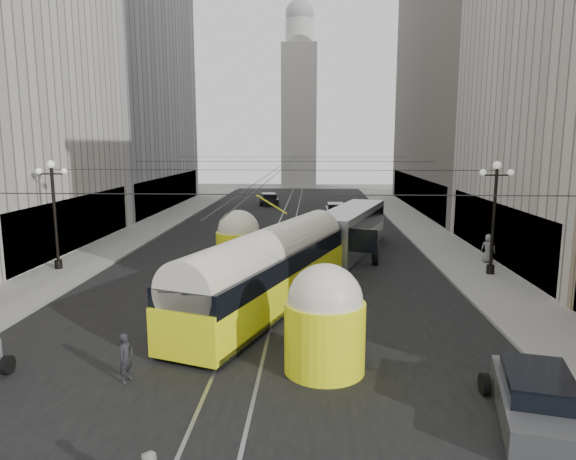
# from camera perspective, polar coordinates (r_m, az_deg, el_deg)

# --- Properties ---
(road) EXTENTS (20.00, 85.00, 0.02)m
(road) POSITION_cam_1_polar(r_m,az_deg,el_deg) (44.16, -0.45, -0.15)
(road) COLOR black
(road) RESTS_ON ground
(sidewalk_left) EXTENTS (4.00, 72.00, 0.15)m
(sidewalk_left) POSITION_cam_1_polar(r_m,az_deg,el_deg) (49.68, -14.17, 0.73)
(sidewalk_left) COLOR gray
(sidewalk_left) RESTS_ON ground
(sidewalk_right) EXTENTS (4.00, 72.00, 0.15)m
(sidewalk_right) POSITION_cam_1_polar(r_m,az_deg,el_deg) (48.48, 14.10, 0.52)
(sidewalk_right) COLOR gray
(sidewalk_right) RESTS_ON ground
(rail_left) EXTENTS (0.12, 85.00, 0.04)m
(rail_left) POSITION_cam_1_polar(r_m,az_deg,el_deg) (44.21, -1.42, -0.15)
(rail_left) COLOR gray
(rail_left) RESTS_ON ground
(rail_right) EXTENTS (0.12, 85.00, 0.04)m
(rail_right) POSITION_cam_1_polar(r_m,az_deg,el_deg) (44.13, 0.53, -0.16)
(rail_right) COLOR gray
(rail_right) RESTS_ON ground
(building_left_far) EXTENTS (12.60, 28.60, 28.60)m
(building_left_far) POSITION_cam_1_polar(r_m,az_deg,el_deg) (63.45, -18.64, 15.29)
(building_left_far) COLOR #999999
(building_left_far) RESTS_ON ground
(building_right_far) EXTENTS (12.60, 32.60, 32.60)m
(building_right_far) POSITION_cam_1_polar(r_m,az_deg,el_deg) (62.14, 20.08, 17.21)
(building_right_far) COLOR #514C47
(building_right_far) RESTS_ON ground
(distant_tower) EXTENTS (6.00, 6.00, 31.36)m
(distant_tower) POSITION_cam_1_polar(r_m,az_deg,el_deg) (91.30, 1.27, 14.30)
(distant_tower) COLOR #B2AFA8
(distant_tower) RESTS_ON ground
(lamppost_left_mid) EXTENTS (1.86, 0.44, 6.37)m
(lamppost_left_mid) POSITION_cam_1_polar(r_m,az_deg,el_deg) (32.85, -24.54, 2.20)
(lamppost_left_mid) COLOR black
(lamppost_left_mid) RESTS_ON sidewalk_left
(lamppost_right_mid) EXTENTS (1.86, 0.44, 6.37)m
(lamppost_right_mid) POSITION_cam_1_polar(r_m,az_deg,el_deg) (30.91, 21.93, 1.96)
(lamppost_right_mid) COLOR black
(lamppost_right_mid) RESTS_ON sidewalk_right
(catenary) EXTENTS (25.00, 72.00, 0.23)m
(catenary) POSITION_cam_1_polar(r_m,az_deg,el_deg) (42.54, -0.37, 7.44)
(catenary) COLOR black
(catenary) RESTS_ON ground
(streetcar) EXTENTS (7.43, 16.02, 3.70)m
(streetcar) POSITION_cam_1_polar(r_m,az_deg,el_deg) (23.57, -2.06, -4.34)
(streetcar) COLOR #F7FF16
(streetcar) RESTS_ON ground
(city_bus) EXTENTS (5.98, 12.40, 3.04)m
(city_bus) POSITION_cam_1_polar(r_m,az_deg,el_deg) (36.01, 6.98, 0.23)
(city_bus) COLOR #9C9FA1
(city_bus) RESTS_ON ground
(sedan_grey) EXTENTS (2.91, 4.90, 1.45)m
(sedan_grey) POSITION_cam_1_polar(r_m,az_deg,el_deg) (16.02, 25.89, -16.63)
(sedan_grey) COLOR #4C4E50
(sedan_grey) RESTS_ON ground
(sedan_white_far) EXTENTS (1.93, 4.49, 1.40)m
(sedan_white_far) POSITION_cam_1_polar(r_m,az_deg,el_deg) (53.14, 5.31, 2.16)
(sedan_white_far) COLOR silver
(sedan_white_far) RESTS_ON ground
(sedan_dark_far) EXTENTS (2.73, 4.80, 1.43)m
(sedan_dark_far) POSITION_cam_1_polar(r_m,az_deg,el_deg) (63.18, -2.14, 3.38)
(sedan_dark_far) COLOR black
(sedan_dark_far) RESTS_ON ground
(pedestrian_crossing_a) EXTENTS (0.54, 0.67, 1.59)m
(pedestrian_crossing_a) POSITION_cam_1_polar(r_m,az_deg,el_deg) (17.47, -17.56, -13.36)
(pedestrian_crossing_a) COLOR black
(pedestrian_crossing_a) RESTS_ON ground
(pedestrian_sidewalk_right) EXTENTS (0.97, 0.72, 1.78)m
(pedestrian_sidewalk_right) POSITION_cam_1_polar(r_m,az_deg,el_deg) (34.24, 21.36, -1.91)
(pedestrian_sidewalk_right) COLOR slate
(pedestrian_sidewalk_right) RESTS_ON sidewalk_right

